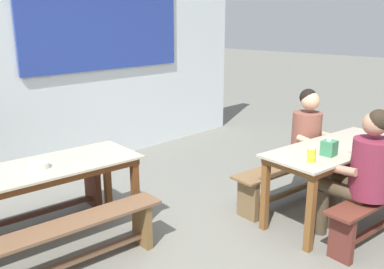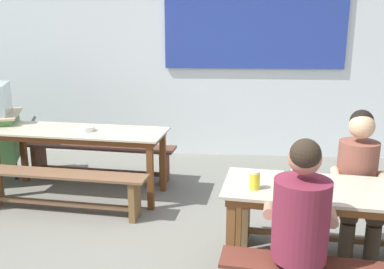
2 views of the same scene
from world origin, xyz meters
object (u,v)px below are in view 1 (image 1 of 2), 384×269
Objects in this scene: soup_bowl at (39,165)px; dining_table_near at (337,154)px; bench_far_back at (12,201)px; condiment_jar at (311,154)px; dining_table_far at (27,179)px; person_near_front at (363,170)px; bench_far_front at (56,245)px; tissue_box at (329,148)px; bench_near_front at (382,208)px; person_right_near_table at (312,140)px; bench_near_back at (292,176)px.

dining_table_near is at bearing -33.10° from soup_bowl.
condiment_jar is (1.72, -2.05, 0.50)m from bench_far_back.
dining_table_far is 2.78m from person_near_front.
bench_far_front is (-0.10, -1.00, -0.01)m from bench_far_back.
person_near_front is 0.34m from tissue_box.
dining_table_near is at bearing 3.91° from condiment_jar.
bench_near_front is 1.26× the size of person_right_near_table.
dining_table_near is at bearing 11.94° from tissue_box.
bench_near_back is at bearing -22.69° from dining_table_far.
tissue_box is at bearing 121.24° from bench_near_front.
bench_far_back is (0.05, 0.50, -0.36)m from dining_table_far.
bench_far_front is (-0.05, -0.50, -0.38)m from dining_table_far.
dining_table_near is 1.37× the size of person_near_front.
bench_near_front is at bearing -21.95° from person_near_front.
dining_table_far is 0.62m from bench_far_back.
bench_far_front is at bearing 146.05° from person_near_front.
bench_near_back is (2.42, -1.01, -0.38)m from dining_table_far.
dining_table_near is 0.62m from bench_near_back.
bench_far_front is 13.67× the size of condiment_jar.
bench_near_back is 0.99m from condiment_jar.
dining_table_far is 2.80m from dining_table_near.
person_near_front is at bearing -126.55° from person_right_near_table.
person_near_front is 1.01× the size of person_right_near_table.
condiment_jar is at bearing -140.57° from bench_near_back.
dining_table_far reaches higher than bench_near_front.
bench_near_front is at bearing -41.15° from dining_table_far.
person_near_front is (1.98, -2.40, 0.39)m from bench_far_back.
condiment_jar is at bearing 138.88° from bench_near_front.
bench_far_front is 11.21× the size of tissue_box.
person_right_near_table is at bearing -23.42° from soup_bowl.
tissue_box is (0.01, 0.32, 0.12)m from person_near_front.
tissue_box is at bearing -27.37° from bench_far_front.
soup_bowl is at bearing 141.48° from tissue_box.
tissue_box is (-0.39, -0.56, 0.52)m from bench_near_back.
person_near_front reaches higher than condiment_jar.
dining_table_near reaches higher than bench_near_back.
dining_table_far is at bearing 136.90° from person_near_front.
person_near_front reaches higher than soup_bowl.
dining_table_far is 1.02× the size of bench_far_back.
bench_near_back is 1.34× the size of person_right_near_table.
bench_far_back is at bearing 138.98° from dining_table_near.
tissue_box is (-0.26, 0.43, 0.53)m from bench_near_front.
person_near_front is (-0.40, -0.88, 0.40)m from bench_near_back.
dining_table_far is at bearing 157.31° from bench_near_back.
person_right_near_table is at bearing 27.29° from condiment_jar.
person_right_near_table is 7.25× the size of soup_bowl.
soup_bowl is (0.15, 0.47, 0.48)m from bench_far_front.
tissue_box is (1.98, -2.08, 0.51)m from bench_far_back.
dining_table_near is 0.93× the size of bench_far_front.
person_right_near_table is at bearing -13.19° from bench_far_front.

